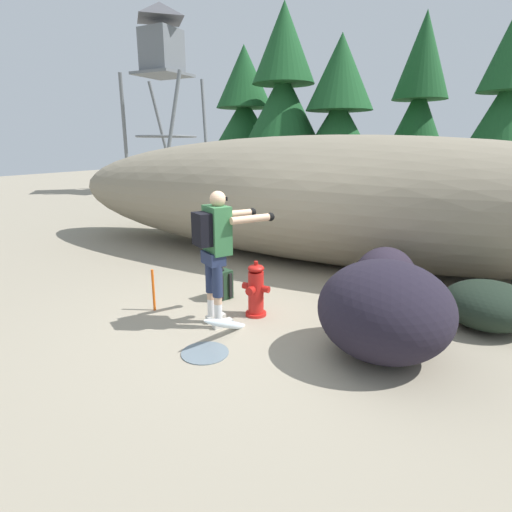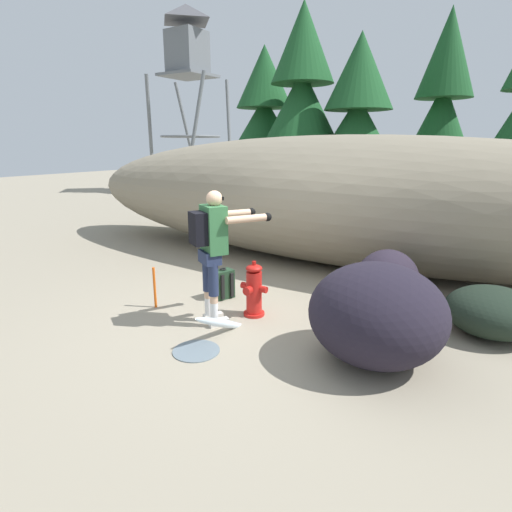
% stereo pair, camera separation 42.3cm
% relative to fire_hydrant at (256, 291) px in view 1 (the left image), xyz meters
% --- Properties ---
extents(ground_plane, '(56.00, 56.00, 0.04)m').
position_rel_fire_hydrant_xyz_m(ground_plane, '(0.04, -0.12, -0.37)').
color(ground_plane, gray).
extents(dirt_embankment, '(13.12, 3.20, 2.45)m').
position_rel_fire_hydrant_xyz_m(dirt_embankment, '(0.04, 3.17, 0.87)').
color(dirt_embankment, gray).
rests_on(dirt_embankment, ground_plane).
extents(fire_hydrant, '(0.39, 0.34, 0.77)m').
position_rel_fire_hydrant_xyz_m(fire_hydrant, '(0.00, 0.00, 0.00)').
color(fire_hydrant, red).
rests_on(fire_hydrant, ground_plane).
extents(hydrant_water_jet, '(0.54, 1.36, 0.62)m').
position_rel_fire_hydrant_xyz_m(hydrant_water_jet, '(-0.00, -0.81, -0.25)').
color(hydrant_water_jet, silver).
rests_on(hydrant_water_jet, ground_plane).
extents(utility_worker, '(0.83, 1.03, 1.73)m').
position_rel_fire_hydrant_xyz_m(utility_worker, '(-0.29, -0.48, 0.74)').
color(utility_worker, beige).
rests_on(utility_worker, ground_plane).
extents(spare_backpack, '(0.35, 0.35, 0.47)m').
position_rel_fire_hydrant_xyz_m(spare_backpack, '(-0.76, 0.31, -0.14)').
color(spare_backpack, '#1E3823').
rests_on(spare_backpack, ground_plane).
extents(boulder_large, '(1.88, 1.87, 1.09)m').
position_rel_fire_hydrant_xyz_m(boulder_large, '(1.76, -0.35, 0.19)').
color(boulder_large, black).
rests_on(boulder_large, ground_plane).
extents(boulder_mid, '(0.90, 1.14, 0.90)m').
position_rel_fire_hydrant_xyz_m(boulder_mid, '(1.49, 1.04, 0.09)').
color(boulder_mid, '#251F2B').
rests_on(boulder_mid, ground_plane).
extents(boulder_small, '(1.42, 1.41, 0.60)m').
position_rel_fire_hydrant_xyz_m(boulder_small, '(2.79, 1.05, -0.05)').
color(boulder_small, black).
rests_on(boulder_small, ground_plane).
extents(pine_tree_far_left, '(2.81, 2.81, 5.32)m').
position_rel_fire_hydrant_xyz_m(pine_tree_far_left, '(-4.57, 7.81, 2.72)').
color(pine_tree_far_left, '#47331E').
rests_on(pine_tree_far_left, ground_plane).
extents(pine_tree_left, '(2.79, 2.79, 6.13)m').
position_rel_fire_hydrant_xyz_m(pine_tree_left, '(-2.84, 7.06, 3.21)').
color(pine_tree_left, '#47331E').
rests_on(pine_tree_left, ground_plane).
extents(pine_tree_center, '(2.83, 2.83, 5.13)m').
position_rel_fire_hydrant_xyz_m(pine_tree_center, '(-1.15, 7.07, 2.47)').
color(pine_tree_center, '#47331E').
rests_on(pine_tree_center, ground_plane).
extents(pine_tree_right, '(2.45, 2.45, 5.93)m').
position_rel_fire_hydrant_xyz_m(pine_tree_right, '(0.66, 9.06, 2.77)').
color(pine_tree_right, '#47331E').
rests_on(pine_tree_right, ground_plane).
extents(pine_tree_far_right, '(2.20, 2.20, 5.44)m').
position_rel_fire_hydrant_xyz_m(pine_tree_far_right, '(2.86, 7.61, 2.80)').
color(pine_tree_far_right, '#47331E').
rests_on(pine_tree_far_right, ground_plane).
extents(watchtower, '(3.57, 3.57, 8.20)m').
position_rel_fire_hydrant_xyz_m(watchtower, '(-10.60, 11.10, 5.71)').
color(watchtower, slate).
rests_on(watchtower, ground_plane).
extents(survey_stake, '(0.04, 0.04, 0.60)m').
position_rel_fire_hydrant_xyz_m(survey_stake, '(-1.35, -0.52, -0.05)').
color(survey_stake, '#E55914').
rests_on(survey_stake, ground_plane).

